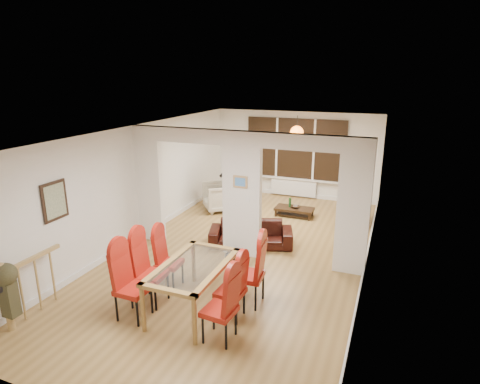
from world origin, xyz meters
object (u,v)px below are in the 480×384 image
Objects in this scene: dining_chair_lc at (169,260)px; dining_chair_rb at (230,288)px; sofa at (251,234)px; bottle at (290,202)px; dining_table at (194,287)px; coffee_table at (294,212)px; person at (227,180)px; dining_chair_lb at (151,270)px; dining_chair_rc at (249,271)px; dining_chair_ra at (219,306)px; television at (354,213)px; dining_chair_la at (133,284)px; bowl at (295,207)px; armchair at (220,197)px.

dining_chair_rb is at bearing -23.98° from dining_chair_lc.
bottle is (0.31, 2.22, 0.10)m from sofa.
dining_table is 4.94m from coffee_table.
person reaches higher than dining_chair_lc.
dining_chair_lb is 1.60m from dining_chair_rc.
dining_chair_ra reaches higher than television.
dining_chair_ra is 5.49m from coffee_table.
bottle is at bearing 86.62° from dining_table.
dining_chair_rb is (1.39, 0.55, -0.06)m from dining_chair_la.
person is at bearing 94.68° from dining_chair_lb.
bottle is at bearing 170.11° from coffee_table.
bowl is at bearing 73.39° from dining_chair_lb.
dining_chair_lb is at bearing -103.22° from coffee_table.
dining_chair_lc is 1.02× the size of coffee_table.
bottle is 0.18m from bowl.
armchair is 2.09m from bowl.
dining_chair_la is 4.28× the size of bottle.
bowl is (1.18, 4.43, -0.25)m from dining_chair_lc.
dining_chair_la is 1.25× the size of television.
dining_chair_la reaches higher than bottle.
dining_table is 1.64× the size of dining_chair_rb.
coffee_table is at bearing -160.09° from bowl.
person is 6.60× the size of bottle.
dining_chair_la is at bearing -144.53° from dining_table.
bowl is (1.18, 4.99, -0.32)m from dining_chair_lb.
dining_chair_lb reaches higher than dining_chair_la.
bowl is (0.14, -0.02, -0.11)m from bottle.
person is at bearing 53.32° from armchair.
dining_table reaches higher than armchair.
sofa is (-0.76, 2.21, -0.31)m from dining_chair_rc.
dining_table is 6.26× the size of bottle.
person reaches higher than coffee_table.
dining_chair_la is at bearing 148.67° from television.
dining_table is 0.95m from dining_chair_la.
dining_chair_lb is at bearing -94.53° from dining_chair_lc.
coffee_table is (0.42, 4.91, -0.28)m from dining_table.
dining_chair_lb is at bearing -163.42° from dining_chair_rc.
dining_chair_lb is 4.32× the size of bottle.
bottle is (1.04, 4.44, -0.15)m from dining_chair_lc.
dining_chair_ra is 3.35m from sofa.
dining_chair_ra reaches higher than bottle.
television is (1.22, 4.48, -0.32)m from dining_chair_rc.
dining_chair_rc reaches higher than sofa.
dining_chair_lb is at bearing -101.74° from bottle.
bowl is at bearing -7.40° from bottle.
dining_chair_rb is 4.45× the size of bowl.
armchair is 0.93× the size of television.
bottle is (1.04, 5.01, -0.21)m from dining_chair_lb.
dining_chair_rb is (-0.07, 0.56, -0.03)m from dining_chair_ra.
armchair is (-1.63, 4.65, -0.01)m from dining_table.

